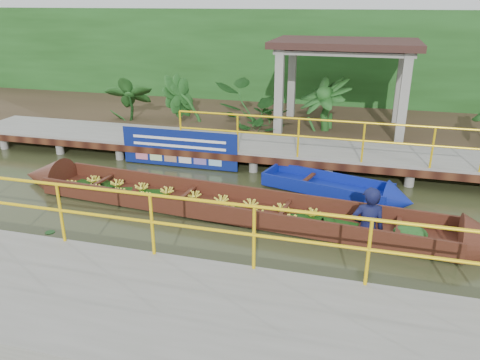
# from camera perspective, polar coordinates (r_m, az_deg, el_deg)

# --- Properties ---
(ground) EXTENTS (80.00, 80.00, 0.00)m
(ground) POSITION_cam_1_polar(r_m,az_deg,el_deg) (10.58, -7.14, -3.35)
(ground) COLOR #31351A
(ground) RESTS_ON ground
(land_strip) EXTENTS (30.00, 8.00, 0.45)m
(land_strip) POSITION_cam_1_polar(r_m,az_deg,el_deg) (17.30, 2.19, 7.34)
(land_strip) COLOR #36281B
(land_strip) RESTS_ON ground
(far_dock) EXTENTS (16.00, 2.06, 1.66)m
(far_dock) POSITION_cam_1_polar(r_m,az_deg,el_deg) (13.43, -1.69, 4.37)
(far_dock) COLOR gray
(far_dock) RESTS_ON ground
(near_dock) EXTENTS (18.00, 2.40, 1.73)m
(near_dock) POSITION_cam_1_polar(r_m,az_deg,el_deg) (6.78, -12.87, -16.24)
(near_dock) COLOR gray
(near_dock) RESTS_ON ground
(pavilion) EXTENTS (4.40, 3.00, 3.00)m
(pavilion) POSITION_cam_1_polar(r_m,az_deg,el_deg) (15.26, 12.67, 14.89)
(pavilion) COLOR gray
(pavilion) RESTS_ON ground
(foliage_backdrop) EXTENTS (30.00, 0.80, 4.00)m
(foliage_backdrop) POSITION_cam_1_polar(r_m,az_deg,el_deg) (19.38, 4.00, 14.15)
(foliage_backdrop) COLOR #1A4114
(foliage_backdrop) RESTS_ON ground
(vendor_boat) EXTENTS (11.39, 2.15, 2.32)m
(vendor_boat) POSITION_cam_1_polar(r_m,az_deg,el_deg) (10.04, 0.51, -3.04)
(vendor_boat) COLOR #3C1E10
(vendor_boat) RESTS_ON ground
(moored_blue_boat) EXTENTS (3.66, 1.78, 0.85)m
(moored_blue_boat) POSITION_cam_1_polar(r_m,az_deg,el_deg) (11.19, 14.60, -1.64)
(moored_blue_boat) COLOR navy
(moored_blue_boat) RESTS_ON ground
(blue_banner) EXTENTS (3.31, 0.04, 1.03)m
(blue_banner) POSITION_cam_1_polar(r_m,az_deg,el_deg) (12.90, -7.43, 3.85)
(blue_banner) COLOR navy
(blue_banner) RESTS_ON ground
(tropical_plants) EXTENTS (14.36, 1.36, 1.70)m
(tropical_plants) POSITION_cam_1_polar(r_m,az_deg,el_deg) (14.57, 8.99, 8.81)
(tropical_plants) COLOR #1A4114
(tropical_plants) RESTS_ON ground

